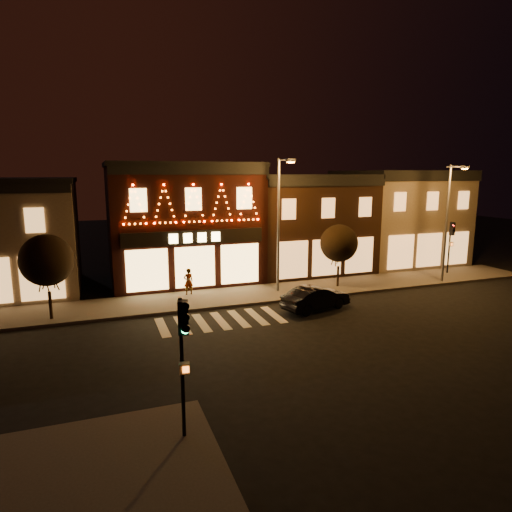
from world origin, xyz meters
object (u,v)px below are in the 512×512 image
streetlamp_mid (280,215)px  dark_sedan (316,298)px  traffic_signal_near (183,342)px  pedestrian (188,281)px

streetlamp_mid → dark_sedan: size_ratio=2.04×
traffic_signal_near → pedestrian: size_ratio=2.47×
streetlamp_mid → dark_sedan: (0.62, -3.80, -4.36)m
traffic_signal_near → streetlamp_mid: size_ratio=0.49×
pedestrian → streetlamp_mid: bearing=160.4°
traffic_signal_near → pedestrian: bearing=88.1°
streetlamp_mid → dark_sedan: bearing=-79.4°
dark_sedan → traffic_signal_near: bearing=122.2°
traffic_signal_near → pedestrian: traffic_signal_near is taller
dark_sedan → pedestrian: 8.03m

